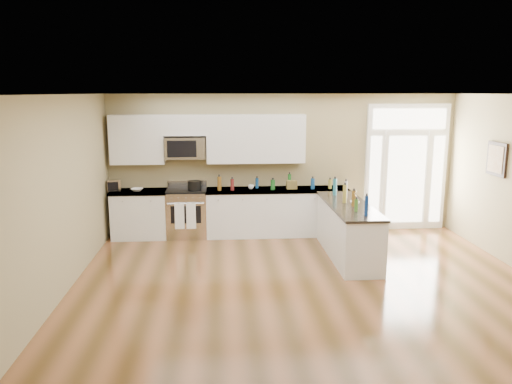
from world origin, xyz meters
The scene contains 19 objects.
ground centered at (0.00, 0.00, 0.00)m, with size 8.00×8.00×0.00m, color #503516.
room_shell centered at (0.00, 0.00, 1.71)m, with size 8.00×8.00×8.00m.
back_cabinet_left centered at (-2.87, 3.69, 0.44)m, with size 1.10×0.66×0.94m.
back_cabinet_right centered at (-0.16, 3.69, 0.44)m, with size 2.85×0.66×0.94m.
peninsula_cabinet centered at (0.93, 2.24, 0.43)m, with size 0.69×2.32×0.94m.
upper_cabinet_left centered at (-2.88, 3.83, 1.93)m, with size 1.04×0.33×0.95m, color silver.
upper_cabinet_right centered at (-0.57, 3.83, 1.93)m, with size 1.94×0.33×0.95m, color silver.
upper_cabinet_short centered at (-1.95, 3.83, 2.20)m, with size 0.82×0.33×0.40m, color silver.
microwave centered at (-1.95, 3.80, 1.76)m, with size 0.78×0.41×0.42m.
entry_door centered at (2.55, 3.95, 1.30)m, with size 1.70×0.10×2.60m.
wall_art_near centered at (3.47, 2.20, 1.70)m, with size 0.05×0.58×0.58m.
kitchen_range centered at (-1.95, 3.69, 0.48)m, with size 0.78×0.69×1.08m.
stockpot centered at (-1.78, 3.60, 1.05)m, with size 0.26×0.26×0.20m, color black.
toaster_oven centered at (-3.35, 3.72, 1.05)m, with size 0.26×0.20×0.22m, color silver.
cardboard_box centered at (0.13, 3.67, 1.02)m, with size 0.20×0.15×0.17m, color brown.
bowl_left centered at (-2.90, 3.65, 0.97)m, with size 0.22×0.22×0.05m, color white.
bowl_peninsula centered at (1.02, 2.22, 0.97)m, with size 0.16×0.16×0.05m, color white.
cup_counter centered at (-0.68, 3.71, 0.98)m, with size 0.11×0.11×0.09m, color white.
counter_bottles centered at (0.26, 3.02, 1.07)m, with size 2.35×2.44×0.32m.
Camera 1 is at (-1.26, -6.00, 2.83)m, focal length 35.00 mm.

